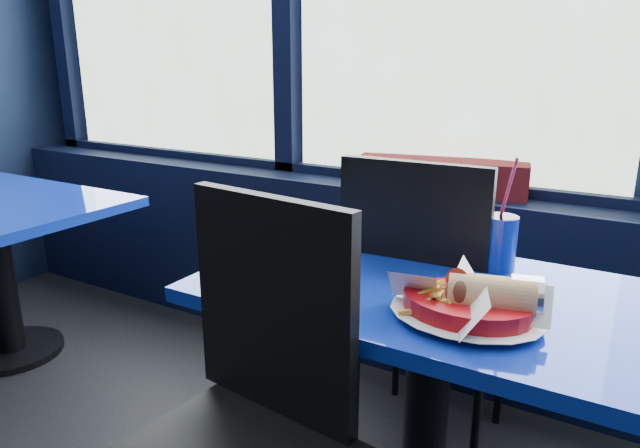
{
  "coord_description": "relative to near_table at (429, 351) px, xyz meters",
  "views": [
    {
      "loc": [
        0.74,
        0.68,
        1.32
      ],
      "look_at": [
        -0.03,
        1.98,
        0.88
      ],
      "focal_mm": 32.0,
      "sensor_mm": 36.0,
      "label": 1
    }
  ],
  "objects": [
    {
      "name": "planter_box",
      "position": [
        -0.28,
        0.85,
        0.3
      ],
      "size": [
        0.69,
        0.3,
        0.13
      ],
      "primitive_type": "cube",
      "rotation": [
        0.0,
        0.0,
        0.2
      ],
      "color": "maroon",
      "rests_on": "window_sill"
    },
    {
      "name": "soda_cup",
      "position": [
        0.11,
        0.22,
        0.26
      ],
      "size": [
        0.1,
        0.1,
        0.32
      ],
      "rotation": [
        0.0,
        0.0,
        0.22
      ],
      "color": "#0D2897",
      "rests_on": "near_table"
    },
    {
      "name": "napkin",
      "position": [
        -0.4,
        -0.23,
        0.18
      ],
      "size": [
        0.19,
        0.19,
        0.0
      ],
      "primitive_type": "cube",
      "rotation": [
        0.0,
        0.0,
        0.32
      ],
      "color": "white",
      "rests_on": "near_table"
    },
    {
      "name": "chair_near_front",
      "position": [
        -0.23,
        -0.5,
        0.03
      ],
      "size": [
        0.52,
        0.53,
        1.04
      ],
      "rotation": [
        0.0,
        0.0,
        -0.12
      ],
      "color": "black",
      "rests_on": "ground"
    },
    {
      "name": "near_table",
      "position": [
        0.0,
        0.0,
        0.0
      ],
      "size": [
        1.2,
        0.7,
        0.75
      ],
      "color": "black",
      "rests_on": "ground"
    },
    {
      "name": "ketchup_bottle",
      "position": [
        -0.15,
        0.21,
        0.27
      ],
      "size": [
        0.05,
        0.05,
        0.2
      ],
      "color": "#AF0B13",
      "rests_on": "near_table"
    },
    {
      "name": "food_basket",
      "position": [
        0.13,
        -0.14,
        0.22
      ],
      "size": [
        0.34,
        0.34,
        0.11
      ],
      "rotation": [
        0.0,
        0.0,
        -0.19
      ],
      "color": "#AF0B13",
      "rests_on": "near_table"
    },
    {
      "name": "chair_near_back",
      "position": [
        -0.13,
        0.31,
        0.03
      ],
      "size": [
        0.49,
        0.5,
        1.04
      ],
      "rotation": [
        0.0,
        0.0,
        3.19
      ],
      "color": "black",
      "rests_on": "ground"
    },
    {
      "name": "window_sill",
      "position": [
        -0.3,
        0.87,
        -0.17
      ],
      "size": [
        5.0,
        0.26,
        0.8
      ],
      "primitive_type": "cube",
      "color": "black",
      "rests_on": "ground"
    }
  ]
}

